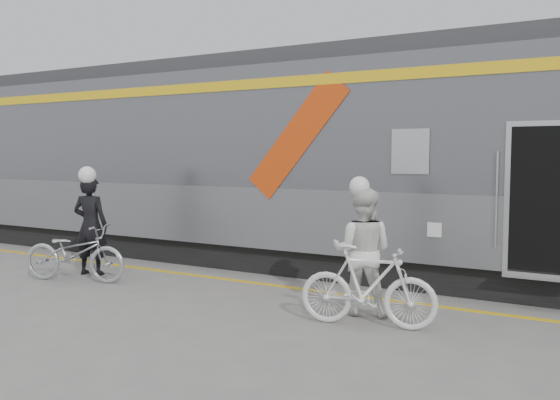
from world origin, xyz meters
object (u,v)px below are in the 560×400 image
Objects in this scene: woman at (362,251)px; man at (90,225)px; bicycle_right at (368,286)px; bicycle_left at (75,253)px.

man is at bearing -11.38° from woman.
woman is 0.99× the size of bicycle_right.
bicycle_left is 1.08× the size of bicycle_right.
woman is at bearing 17.47° from bicycle_right.
woman is 0.71m from bicycle_right.
man is at bearing 73.04° from bicycle_right.
man is 0.71m from bicycle_left.
woman reaches higher than bicycle_left.
bicycle_left is 5.16m from woman.
woman is (5.12, 0.53, 0.38)m from bicycle_left.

